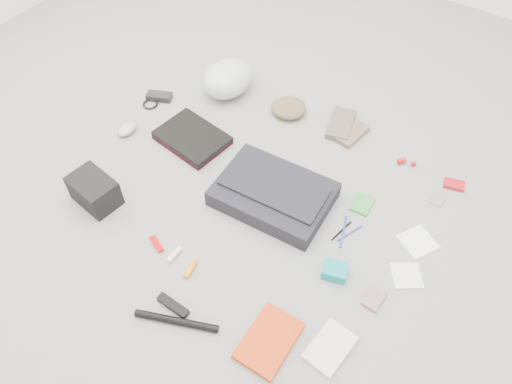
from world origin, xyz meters
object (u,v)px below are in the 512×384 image
Objects in this scene: messenger_bag at (273,194)px; book_red at (269,340)px; bike_helmet at (228,79)px; camera_bag at (94,191)px; laptop at (192,136)px; accordion_wallet at (335,271)px.

book_red is at bearing -62.57° from messenger_bag.
bike_helmet reaches higher than messenger_bag.
camera_bag is 0.83× the size of book_red.
laptop is (-0.51, 0.09, -0.01)m from messenger_bag.
book_red is (0.33, -0.54, -0.03)m from messenger_bag.
laptop is at bearing 146.70° from accordion_wallet.
camera_bag reaches higher than book_red.
accordion_wallet is at bearing 79.16° from book_red.
laptop is at bearing 85.00° from camera_bag.
laptop is 1.04m from book_red.
laptop is 0.39m from bike_helmet.
bike_helmet reaches higher than accordion_wallet.
bike_helmet is at bearing 107.83° from laptop.
messenger_bag is at bearing -34.70° from bike_helmet.
messenger_bag is 0.75m from bike_helmet.
bike_helmet is at bearing 137.03° from messenger_bag.
laptop is at bearing 166.59° from messenger_bag.
bike_helmet is 0.89m from camera_bag.
bike_helmet is (-0.58, 0.47, 0.04)m from messenger_bag.
bike_helmet is 1.42× the size of camera_bag.
accordion_wallet is (0.96, -0.64, -0.06)m from bike_helmet.
messenger_bag is 1.99× the size of book_red.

